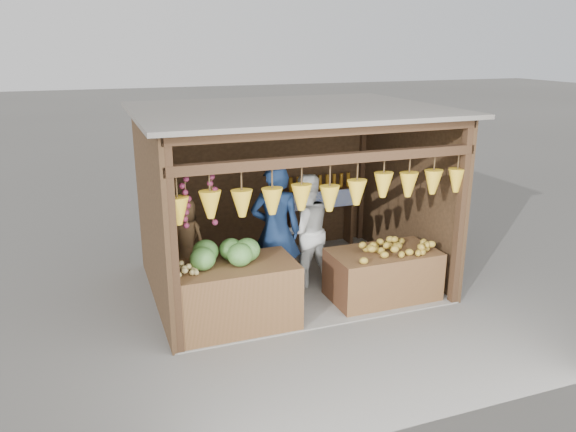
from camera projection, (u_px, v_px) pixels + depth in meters
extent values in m
plane|color=#514F49|center=(290.00, 282.00, 8.62)|extent=(80.00, 80.00, 0.00)
cube|color=slate|center=(290.00, 282.00, 8.62)|extent=(4.00, 3.00, 0.02)
cube|color=black|center=(259.00, 179.00, 9.58)|extent=(4.00, 0.06, 2.60)
cube|color=black|center=(151.00, 215.00, 7.57)|extent=(0.06, 3.00, 2.60)
cube|color=black|center=(408.00, 189.00, 8.90)|extent=(0.06, 3.00, 2.60)
cube|color=#605B54|center=(290.00, 110.00, 7.84)|extent=(4.30, 3.30, 0.06)
cube|color=black|center=(173.00, 250.00, 6.30)|extent=(0.11, 0.11, 2.60)
cube|color=black|center=(461.00, 215.00, 7.59)|extent=(0.11, 0.11, 2.60)
cube|color=black|center=(143.00, 189.00, 8.88)|extent=(0.11, 0.11, 2.60)
cube|color=black|center=(362.00, 171.00, 10.17)|extent=(0.11, 0.11, 2.60)
cube|color=black|center=(332.00, 159.00, 6.68)|extent=(4.00, 0.12, 0.12)
cube|color=black|center=(332.00, 131.00, 6.58)|extent=(4.00, 0.12, 0.12)
cube|color=#382314|center=(320.00, 190.00, 9.82)|extent=(1.25, 0.30, 0.05)
cube|color=#382314|center=(289.00, 222.00, 9.78)|extent=(0.05, 0.28, 1.05)
cube|color=#382314|center=(349.00, 216.00, 10.17)|extent=(0.05, 0.28, 1.05)
cube|color=blue|center=(323.00, 200.00, 9.72)|extent=(1.25, 0.02, 0.30)
cube|color=#452F17|center=(232.00, 296.00, 7.16)|extent=(1.64, 0.85, 0.86)
cube|color=#472817|center=(382.00, 275.00, 8.00)|extent=(1.51, 0.85, 0.72)
cube|color=black|center=(189.00, 288.00, 8.02)|extent=(0.35, 0.35, 0.33)
imported|color=#132547|center=(276.00, 231.00, 7.93)|extent=(0.82, 0.66, 1.94)
imported|color=silver|center=(305.00, 230.00, 8.33)|extent=(0.89, 0.72, 1.71)
imported|color=brown|center=(186.00, 239.00, 7.80)|extent=(0.67, 0.66, 1.17)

